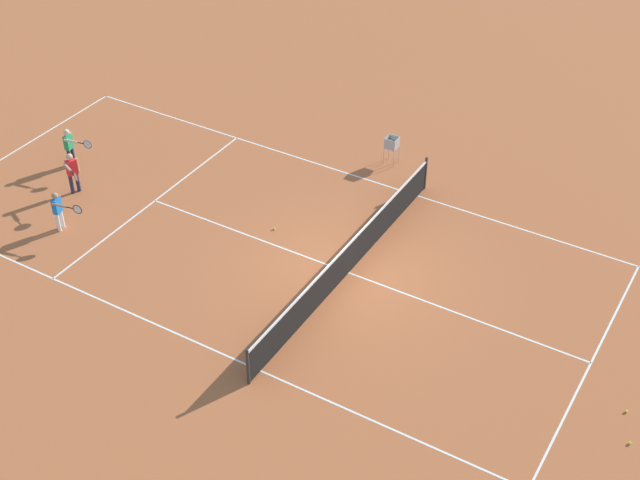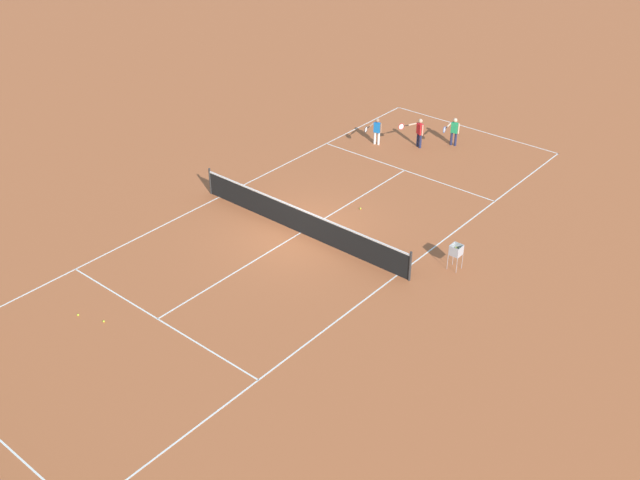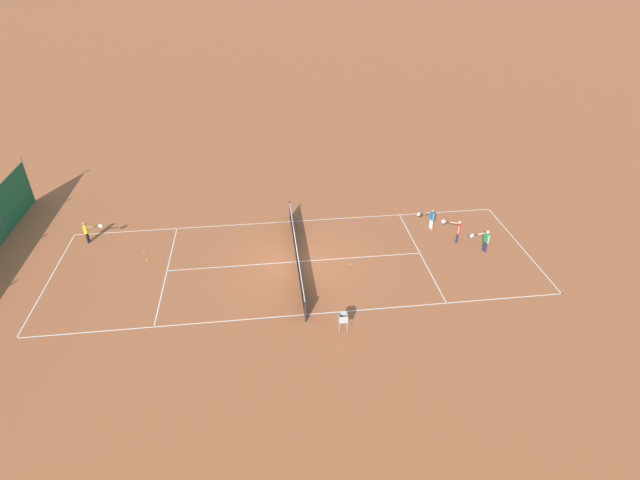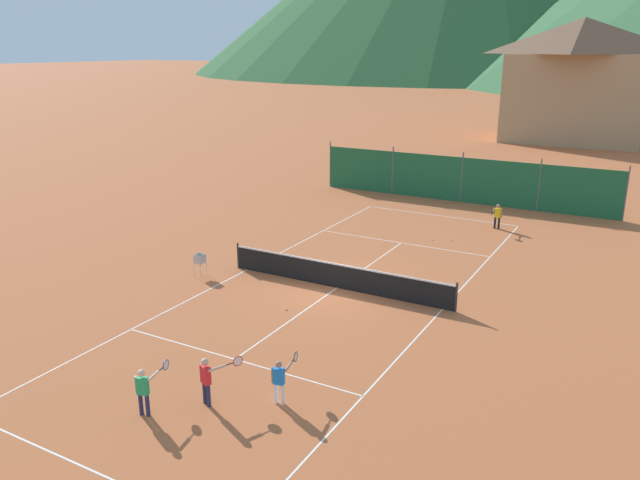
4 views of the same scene
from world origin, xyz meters
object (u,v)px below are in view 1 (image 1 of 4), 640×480
(tennis_ball_alley_left, at_px, (626,411))
(player_near_service, at_px, (59,209))
(tennis_ball_near_corner, at_px, (630,443))
(player_near_baseline, at_px, (70,145))
(ball_hopper, at_px, (392,144))
(player_far_service, at_px, (72,171))
(tennis_net, at_px, (349,258))
(tennis_ball_mid_court, at_px, (274,229))

(tennis_ball_alley_left, bearing_deg, player_near_service, -85.11)
(tennis_ball_near_corner, distance_m, tennis_ball_alley_left, 0.89)
(tennis_ball_near_corner, bearing_deg, player_near_baseline, -96.96)
(tennis_ball_alley_left, relative_size, ball_hopper, 0.07)
(player_near_service, distance_m, ball_hopper, 9.87)
(player_far_service, relative_size, player_near_baseline, 1.04)
(player_near_baseline, distance_m, tennis_ball_alley_left, 17.30)
(player_far_service, relative_size, tennis_ball_near_corner, 19.64)
(player_near_baseline, height_order, tennis_ball_alley_left, player_near_baseline)
(player_near_baseline, bearing_deg, tennis_ball_near_corner, 83.04)
(tennis_net, xyz_separation_m, player_near_baseline, (-0.22, -9.73, 0.23))
(player_near_baseline, relative_size, tennis_ball_near_corner, 18.87)
(player_near_baseline, xyz_separation_m, tennis_ball_mid_court, (-0.36, 7.06, -0.69))
(player_far_service, relative_size, player_near_service, 1.08)
(player_far_service, height_order, tennis_ball_near_corner, player_far_service)
(player_near_service, bearing_deg, player_far_service, -148.50)
(player_far_service, distance_m, tennis_ball_mid_court, 6.17)
(player_far_service, bearing_deg, tennis_ball_near_corner, 86.24)
(tennis_net, xyz_separation_m, tennis_ball_near_corner, (1.92, 7.81, -0.47))
(tennis_ball_mid_court, bearing_deg, player_far_service, -76.53)
(player_near_baseline, relative_size, player_near_service, 1.04)
(player_near_baseline, height_order, tennis_ball_near_corner, player_near_baseline)
(ball_hopper, bearing_deg, player_near_baseline, -58.36)
(tennis_ball_near_corner, relative_size, ball_hopper, 0.07)
(player_far_service, xyz_separation_m, tennis_ball_alley_left, (0.24, 16.14, -0.72))
(tennis_ball_near_corner, height_order, tennis_ball_alley_left, same)
(player_far_service, distance_m, ball_hopper, 9.42)
(tennis_ball_mid_court, relative_size, tennis_ball_alley_left, 1.00)
(tennis_net, height_order, tennis_ball_near_corner, tennis_net)
(player_near_baseline, height_order, ball_hopper, player_near_baseline)
(ball_hopper, bearing_deg, tennis_net, 15.69)
(tennis_ball_mid_court, relative_size, ball_hopper, 0.07)
(player_near_baseline, relative_size, tennis_ball_mid_court, 18.87)
(tennis_ball_mid_court, bearing_deg, tennis_net, 77.68)
(tennis_ball_mid_court, height_order, ball_hopper, ball_hopper)
(player_near_service, bearing_deg, tennis_ball_near_corner, 91.71)
(player_near_service, xyz_separation_m, tennis_ball_near_corner, (-0.46, 15.49, -0.67))
(player_far_service, bearing_deg, ball_hopper, 130.70)
(tennis_ball_mid_court, xyz_separation_m, tennis_ball_alley_left, (1.67, 10.18, 0.00))
(player_near_service, distance_m, tennis_ball_mid_court, 5.86)
(tennis_ball_mid_court, bearing_deg, ball_hopper, 165.90)
(ball_hopper, bearing_deg, tennis_ball_near_corner, 52.15)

